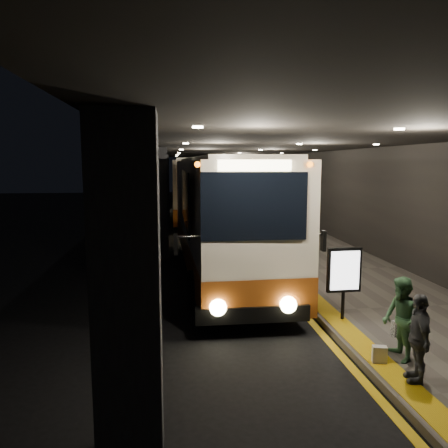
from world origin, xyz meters
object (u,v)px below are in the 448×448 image
coach_second (197,192)px  passenger_waiting_green (401,319)px  coach_third (190,182)px  passenger_boarding (303,258)px  passenger_waiting_grey (418,338)px  coach_main (221,219)px  info_sign (344,271)px  stanchion_post (298,267)px  bag_polka (398,328)px  bag_plain (379,355)px

coach_second → passenger_waiting_green: bearing=-80.4°
coach_third → coach_second: bearing=-87.8°
passenger_boarding → passenger_waiting_grey: 5.80m
coach_main → info_sign: size_ratio=7.28×
coach_second → stanchion_post: 17.04m
coach_main → passenger_waiting_grey: 8.85m
coach_main → passenger_waiting_green: bearing=-73.6°
bag_polka → stanchion_post: 4.08m
bag_plain → info_sign: (0.20, 2.25, 0.99)m
bag_plain → stanchion_post: size_ratio=0.28×
stanchion_post → info_sign: bearing=-85.0°
bag_polka → coach_third: bearing=94.8°
passenger_waiting_green → bag_polka: passenger_waiting_green is taller
passenger_waiting_green → bag_plain: (-0.44, -0.09, -0.62)m
coach_second → bag_plain: bearing=-81.5°
passenger_waiting_green → stanchion_post: passenger_waiting_green is taller
coach_main → bag_plain: 8.19m
passenger_waiting_green → passenger_waiting_grey: passenger_waiting_green is taller
passenger_boarding → bag_plain: (-0.08, -5.09, -0.71)m
coach_third → bag_plain: 36.36m
coach_main → passenger_waiting_green: (2.48, -7.68, -0.92)m
bag_polka → bag_plain: size_ratio=1.07×
bag_plain → info_sign: 2.47m
coach_main → passenger_waiting_green: size_ratio=7.96×
info_sign → passenger_waiting_green: bearing=-85.4°
passenger_boarding → passenger_waiting_grey: passenger_boarding is taller
coach_main → stanchion_post: bearing=-54.9°
coach_second → bag_polka: bearing=-78.6°
bag_polka → info_sign: size_ratio=0.20×
passenger_waiting_grey → coach_main: bearing=-149.7°
bag_plain → stanchion_post: (-0.05, 5.09, 0.41)m
passenger_waiting_green → bag_plain: 0.77m
passenger_boarding → bag_plain: size_ratio=5.43×
coach_third → passenger_boarding: coach_third is taller
passenger_waiting_grey → bag_polka: bearing=174.8°
stanchion_post → coach_third: bearing=93.5°
coach_main → bag_polka: 7.43m
coach_second → bag_polka: size_ratio=37.15×
coach_main → passenger_waiting_green: 8.13m
bag_polka → bag_plain: (-0.98, -1.17, -0.01)m
coach_second → stanchion_post: (1.99, -16.88, -1.18)m
coach_second → stanchion_post: size_ratio=11.13×
coach_main → stanchion_post: size_ratio=10.91×
coach_second → bag_plain: coach_second is taller
coach_main → bag_polka: (3.03, -6.61, -1.54)m
coach_main → info_sign: coach_main is taller
info_sign → coach_second: bearing=94.9°
coach_second → passenger_waiting_grey: 22.83m
info_sign → stanchion_post: info_sign is taller
passenger_boarding → passenger_waiting_green: 5.01m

